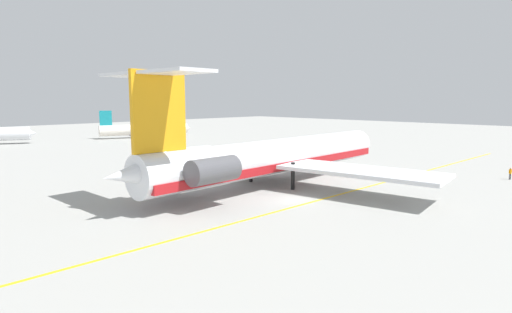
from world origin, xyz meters
name	(u,v)px	position (x,y,z in m)	size (l,w,h in m)	color
ground	(295,200)	(0.00, 0.00, 0.00)	(321.14, 321.14, 0.00)	#9E9E99
main_jetliner	(271,157)	(3.98, 7.16, 3.76)	(47.29, 42.06, 13.79)	silver
airliner_mid_left	(147,129)	(29.03, 78.74, 2.33)	(25.85, 25.92, 7.90)	silver
ground_crew_near_nose	(510,172)	(29.97, -13.84, 1.09)	(0.33, 0.33, 1.71)	black
ground_crew_near_tail	(290,151)	(27.30, 23.34, 1.07)	(0.40, 0.27, 1.69)	black
safety_cone_nose	(268,151)	(28.20, 30.13, 0.28)	(0.40, 0.40, 0.55)	#EA590F
taxiway_centreline	(337,195)	(5.30, -2.05, 0.00)	(107.23, 0.36, 0.01)	gold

